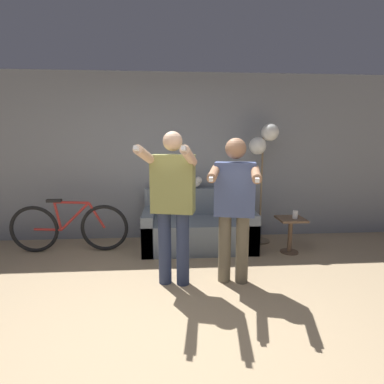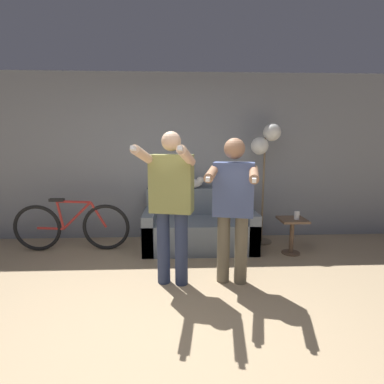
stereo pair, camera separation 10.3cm
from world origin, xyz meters
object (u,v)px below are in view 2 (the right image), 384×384
(person_left, at_px, (171,198))
(cat, at_px, (191,183))
(person_right, at_px, (233,202))
(side_table, at_px, (292,229))
(bicycle, at_px, (72,227))
(couch, at_px, (199,229))
(floor_lamp, at_px, (265,147))
(cup, at_px, (297,215))

(person_left, height_order, cat, person_left)
(person_right, xyz_separation_m, side_table, (0.99, 0.84, -0.57))
(person_left, distance_m, bicycle, 1.93)
(couch, distance_m, person_right, 1.37)
(floor_lamp, bearing_deg, side_table, -60.43)
(cat, height_order, cup, cat)
(cat, distance_m, bicycle, 1.86)
(cat, relative_size, bicycle, 0.32)
(bicycle, bearing_deg, floor_lamp, 4.57)
(person_left, bearing_deg, person_right, 13.06)
(couch, bearing_deg, bicycle, -177.88)
(couch, bearing_deg, side_table, -14.78)
(couch, relative_size, cup, 14.50)
(couch, bearing_deg, cup, -15.58)
(couch, xyz_separation_m, person_left, (-0.38, -1.17, 0.70))
(person_left, xyz_separation_m, floor_lamp, (1.37, 1.33, 0.51))
(person_right, relative_size, cat, 3.02)
(cat, bearing_deg, floor_lamp, -8.07)
(person_right, bearing_deg, cup, 51.45)
(person_left, bearing_deg, floor_lamp, 57.40)
(couch, relative_size, bicycle, 0.98)
(cat, xyz_separation_m, bicycle, (-1.73, -0.38, -0.57))
(couch, distance_m, bicycle, 1.85)
(cup, bearing_deg, couch, 164.42)
(couch, xyz_separation_m, cat, (-0.12, 0.32, 0.64))
(floor_lamp, bearing_deg, cup, -58.36)
(cat, relative_size, side_table, 1.05)
(cup, xyz_separation_m, bicycle, (-3.16, 0.30, -0.21))
(cup, distance_m, bicycle, 3.18)
(person_left, relative_size, side_table, 3.31)
(person_right, relative_size, bicycle, 0.97)
(cat, distance_m, floor_lamp, 1.25)
(person_right, height_order, bicycle, person_right)
(person_left, xyz_separation_m, cat, (0.26, 1.49, -0.05))
(floor_lamp, distance_m, bicycle, 3.06)
(couch, distance_m, person_left, 1.42)
(person_right, height_order, cup, person_right)
(floor_lamp, distance_m, side_table, 1.26)
(couch, height_order, bicycle, couch)
(person_left, height_order, bicycle, person_left)
(cat, height_order, side_table, cat)
(cat, distance_m, cup, 1.62)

